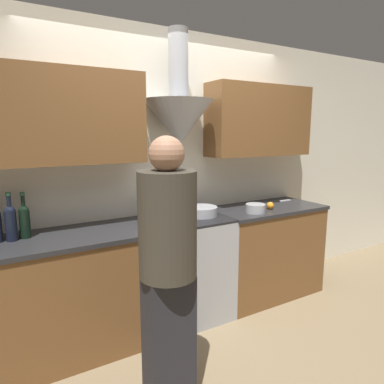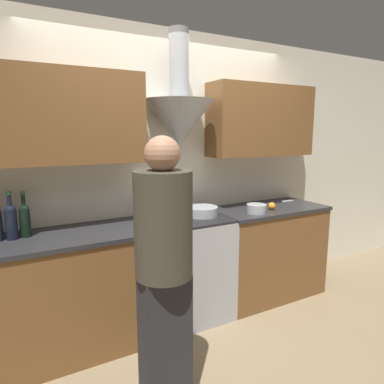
{
  "view_description": "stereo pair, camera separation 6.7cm",
  "coord_description": "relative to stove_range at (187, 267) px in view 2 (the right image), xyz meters",
  "views": [
    {
      "loc": [
        -1.44,
        -2.23,
        1.69
      ],
      "look_at": [
        0.0,
        0.24,
        1.19
      ],
      "focal_mm": 32.0,
      "sensor_mm": 36.0,
      "label": 1
    },
    {
      "loc": [
        -1.38,
        -2.27,
        1.69
      ],
      "look_at": [
        0.0,
        0.24,
        1.19
      ],
      "focal_mm": 32.0,
      "sensor_mm": 36.0,
      "label": 2
    }
  ],
  "objects": [
    {
      "name": "person_foreground_left",
      "position": [
        -0.62,
        -0.9,
        0.45
      ],
      "size": [
        0.33,
        0.33,
        1.67
      ],
      "color": "#28282D",
      "rests_on": "ground_plane"
    },
    {
      "name": "wall_back",
      "position": [
        -0.04,
        0.26,
        1.01
      ],
      "size": [
        8.4,
        0.61,
        2.6
      ],
      "color": "silver",
      "rests_on": "ground_plane"
    },
    {
      "name": "counter_left",
      "position": [
        -1.05,
        -0.0,
        -0.0
      ],
      "size": [
        1.41,
        0.62,
        0.94
      ],
      "color": "brown",
      "rests_on": "ground_plane"
    },
    {
      "name": "chefs_knife",
      "position": [
        1.27,
        0.11,
        0.47
      ],
      "size": [
        0.24,
        0.04,
        0.01
      ],
      "rotation": [
        0.0,
        0.0,
        -0.03
      ],
      "color": "silver",
      "rests_on": "counter_right"
    },
    {
      "name": "wine_bottle_4",
      "position": [
        -1.28,
        0.08,
        0.6
      ],
      "size": [
        0.07,
        0.07,
        0.33
      ],
      "color": "black",
      "rests_on": "counter_left"
    },
    {
      "name": "wine_bottle_3",
      "position": [
        -1.37,
        0.06,
        0.61
      ],
      "size": [
        0.08,
        0.08,
        0.34
      ],
      "color": "black",
      "rests_on": "counter_left"
    },
    {
      "name": "stock_pot",
      "position": [
        -0.16,
        0.05,
        0.53
      ],
      "size": [
        0.27,
        0.27,
        0.13
      ],
      "color": "#A8AAAF",
      "rests_on": "stove_range"
    },
    {
      "name": "saucepan",
      "position": [
        0.67,
        -0.15,
        0.51
      ],
      "size": [
        0.19,
        0.19,
        0.08
      ],
      "color": "#A8AAAF",
      "rests_on": "counter_right"
    },
    {
      "name": "ground_plane",
      "position": [
        0.0,
        -0.34,
        -0.47
      ],
      "size": [
        12.0,
        12.0,
        0.0
      ],
      "primitive_type": "plane",
      "color": "#847051"
    },
    {
      "name": "orange_fruit",
      "position": [
        0.89,
        -0.11,
        0.5
      ],
      "size": [
        0.07,
        0.07,
        0.07
      ],
      "color": "orange",
      "rests_on": "counter_right"
    },
    {
      "name": "stove_range",
      "position": [
        0.0,
        0.0,
        0.0
      ],
      "size": [
        0.72,
        0.6,
        0.94
      ],
      "color": "#A8AAAF",
      "rests_on": "ground_plane"
    },
    {
      "name": "mixing_bowl",
      "position": [
        0.16,
        0.01,
        0.51
      ],
      "size": [
        0.29,
        0.29,
        0.08
      ],
      "color": "#A8AAAF",
      "rests_on": "stove_range"
    },
    {
      "name": "counter_right",
      "position": [
        0.94,
        -0.0,
        -0.0
      ],
      "size": [
        1.18,
        0.62,
        0.94
      ],
      "color": "brown",
      "rests_on": "ground_plane"
    }
  ]
}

